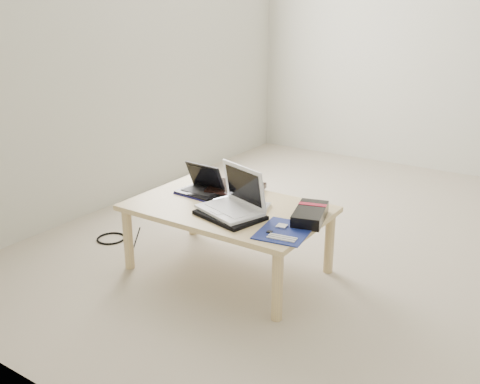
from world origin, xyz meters
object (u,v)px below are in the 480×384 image
Objects in this scene: netbook at (201,187)px; gpu_box at (310,214)px; coffee_table at (228,214)px; white_laptop at (234,202)px.

netbook is 0.74m from gpu_box.
coffee_table is 0.49m from gpu_box.
white_laptop is 1.20× the size of gpu_box.
coffee_table is 2.79× the size of white_laptop.
gpu_box is (0.74, -0.02, -0.01)m from netbook.
netbook is at bearing 178.32° from gpu_box.
netbook is (-0.26, 0.09, 0.09)m from coffee_table.
netbook reaches higher than coffee_table.
coffee_table is 0.17m from white_laptop.
white_laptop is 0.41m from gpu_box.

